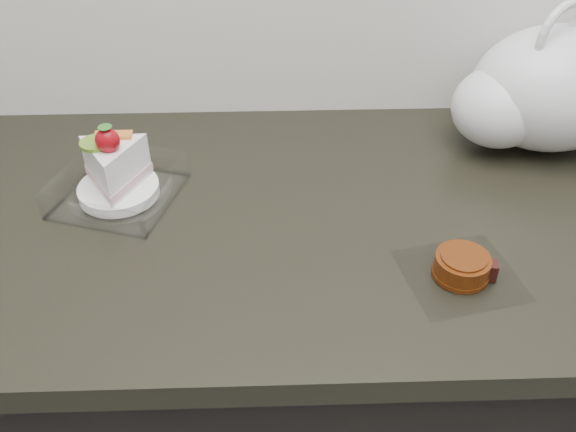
% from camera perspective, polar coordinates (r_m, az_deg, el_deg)
% --- Properties ---
extents(counter, '(2.04, 0.64, 0.90)m').
position_cam_1_polar(counter, '(1.31, 4.97, -15.07)').
color(counter, black).
rests_on(counter, ground).
extents(cake_tray, '(0.21, 0.21, 0.13)m').
position_cam_1_polar(cake_tray, '(1.02, -15.01, 3.28)').
color(cake_tray, white).
rests_on(cake_tray, counter).
extents(mooncake_wrap, '(0.17, 0.17, 0.04)m').
position_cam_1_polar(mooncake_wrap, '(0.89, 15.25, -4.47)').
color(mooncake_wrap, white).
rests_on(mooncake_wrap, counter).
extents(plastic_bag, '(0.37, 0.31, 0.26)m').
position_cam_1_polar(plastic_bag, '(1.17, 21.80, 10.26)').
color(plastic_bag, silver).
rests_on(plastic_bag, counter).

